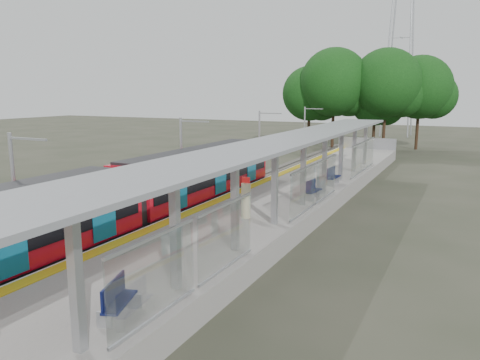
# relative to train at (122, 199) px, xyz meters

# --- Properties ---
(trackbed) EXTENTS (3.00, 70.00, 0.24)m
(trackbed) POSITION_rel_train_xyz_m (-0.00, 8.76, -1.93)
(trackbed) COLOR #59544C
(trackbed) RESTS_ON ground
(platform) EXTENTS (6.00, 50.00, 1.00)m
(platform) POSITION_rel_train_xyz_m (4.50, 8.76, -1.55)
(platform) COLOR gray
(platform) RESTS_ON ground
(tactile_strip) EXTENTS (0.60, 50.00, 0.02)m
(tactile_strip) POSITION_rel_train_xyz_m (1.95, 8.76, -1.04)
(tactile_strip) COLOR gold
(tactile_strip) RESTS_ON platform
(end_fence) EXTENTS (6.00, 0.10, 1.20)m
(end_fence) POSITION_rel_train_xyz_m (4.50, 33.71, -0.45)
(end_fence) COLOR #9EA0A5
(end_fence) RESTS_ON platform
(train) EXTENTS (2.74, 27.60, 3.62)m
(train) POSITION_rel_train_xyz_m (0.00, 0.00, 0.00)
(train) COLOR black
(train) RESTS_ON ground
(canopy) EXTENTS (3.27, 38.00, 3.66)m
(canopy) POSITION_rel_train_xyz_m (6.11, 4.95, 2.15)
(canopy) COLOR #9EA0A5
(canopy) RESTS_ON platform
(pylon) EXTENTS (8.00, 4.00, 38.00)m
(pylon) POSITION_rel_train_xyz_m (3.50, 61.76, 16.95)
(pylon) COLOR #9EA0A5
(pylon) RESTS_ON ground
(tree_cluster) EXTENTS (19.96, 12.36, 12.22)m
(tree_cluster) POSITION_rel_train_xyz_m (2.53, 41.62, 5.46)
(tree_cluster) COLOR #382316
(tree_cluster) RESTS_ON ground
(catenary_masts) EXTENTS (2.08, 48.16, 5.40)m
(catenary_masts) POSITION_rel_train_xyz_m (-1.72, 7.76, 0.86)
(catenary_masts) COLOR #9EA0A5
(catenary_masts) RESTS_ON ground
(bench_near) EXTENTS (0.93, 1.57, 1.03)m
(bench_near) POSITION_rel_train_xyz_m (6.17, -7.55, -0.51)
(bench_near) COLOR #0D1445
(bench_near) RESTS_ON platform
(bench_mid) EXTENTS (0.62, 1.58, 1.05)m
(bench_mid) POSITION_rel_train_xyz_m (6.48, 8.40, -0.50)
(bench_mid) COLOR #0D1445
(bench_mid) RESTS_ON platform
(bench_far) EXTENTS (0.61, 1.68, 1.13)m
(bench_far) POSITION_rel_train_xyz_m (6.40, 12.96, -0.46)
(bench_far) COLOR #0D1445
(bench_far) RESTS_ON platform
(info_pillar_far) EXTENTS (0.45, 0.45, 1.98)m
(info_pillar_far) POSITION_rel_train_xyz_m (4.89, 3.10, -0.19)
(info_pillar_far) COLOR beige
(info_pillar_far) RESTS_ON platform
(litter_bin) EXTENTS (0.65, 0.65, 1.02)m
(litter_bin) POSITION_rel_train_xyz_m (6.55, 9.94, -0.54)
(litter_bin) COLOR #9EA0A5
(litter_bin) RESTS_ON platform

